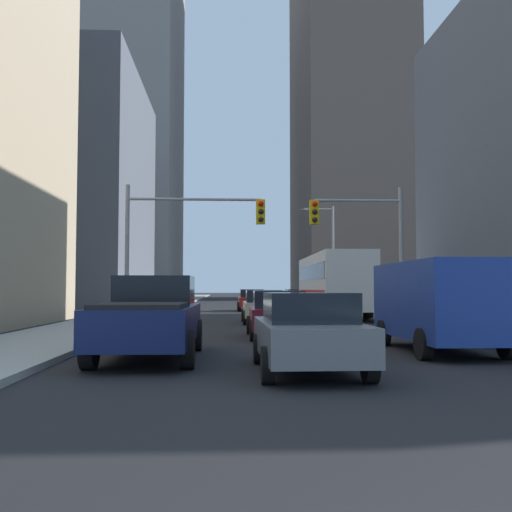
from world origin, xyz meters
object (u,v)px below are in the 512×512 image
at_px(sedan_beige, 264,306).
at_px(traffic_signal_near_right, 361,231).
at_px(city_bus, 333,282).
at_px(sedan_grey, 308,332).
at_px(traffic_signal_near_left, 189,229).
at_px(sedan_silver, 297,299).
at_px(pickup_truck_navy, 151,317).
at_px(sedan_red, 251,300).
at_px(cargo_van_blue, 438,301).
at_px(sedan_maroon, 278,314).

relative_size(sedan_beige, traffic_signal_near_right, 0.70).
relative_size(city_bus, sedan_grey, 2.73).
height_order(traffic_signal_near_left, traffic_signal_near_right, same).
relative_size(city_bus, sedan_silver, 2.73).
height_order(city_bus, pickup_truck_navy, city_bus).
height_order(sedan_grey, sedan_silver, same).
distance_m(sedan_grey, sedan_beige, 15.84).
distance_m(city_bus, traffic_signal_near_right, 7.51).
distance_m(sedan_grey, traffic_signal_near_left, 14.65).
bearing_deg(sedan_grey, sedan_red, 89.58).
relative_size(sedan_silver, traffic_signal_near_left, 0.71).
distance_m(pickup_truck_navy, cargo_van_blue, 7.16).
bearing_deg(city_bus, sedan_beige, -128.33).
relative_size(sedan_red, traffic_signal_near_left, 0.70).
bearing_deg(cargo_van_blue, traffic_signal_near_left, 123.55).
bearing_deg(sedan_red, sedan_silver, 32.70).
bearing_deg(sedan_red, traffic_signal_near_left, -101.41).
distance_m(city_bus, traffic_signal_near_left, 10.60).
distance_m(cargo_van_blue, traffic_signal_near_left, 12.86).
xyz_separation_m(sedan_red, sedan_silver, (3.50, 2.24, 0.00)).
distance_m(sedan_grey, traffic_signal_near_right, 14.91).
bearing_deg(sedan_silver, sedan_beige, -101.87).
relative_size(sedan_grey, sedan_beige, 1.00).
bearing_deg(traffic_signal_near_left, city_bus, 44.00).
bearing_deg(sedan_red, sedan_maroon, -90.24).
bearing_deg(sedan_silver, sedan_red, -147.30).
bearing_deg(sedan_beige, sedan_red, 89.73).
bearing_deg(traffic_signal_near_left, sedan_silver, 70.05).
xyz_separation_m(city_bus, sedan_grey, (-4.32, -21.11, -1.16)).
xyz_separation_m(cargo_van_blue, sedan_beige, (-3.64, 12.39, -0.52)).
bearing_deg(cargo_van_blue, city_bus, 88.29).
bearing_deg(cargo_van_blue, sedan_grey, -137.66).
height_order(cargo_van_blue, traffic_signal_near_left, traffic_signal_near_left).
distance_m(cargo_van_blue, traffic_signal_near_right, 10.82).
relative_size(cargo_van_blue, sedan_grey, 1.24).
distance_m(sedan_beige, traffic_signal_near_left, 5.09).
bearing_deg(traffic_signal_near_left, sedan_red, 78.59).
distance_m(city_bus, cargo_van_blue, 17.67).
relative_size(sedan_maroon, traffic_signal_near_left, 0.70).
bearing_deg(city_bus, sedan_red, 113.41).
relative_size(pickup_truck_navy, traffic_signal_near_right, 0.90).
xyz_separation_m(cargo_van_blue, sedan_silver, (-0.07, 29.35, -0.52)).
relative_size(city_bus, traffic_signal_near_right, 1.92).
bearing_deg(sedan_maroon, sedan_silver, 81.75).
xyz_separation_m(sedan_grey, traffic_signal_near_right, (4.27, 13.90, 3.28)).
relative_size(sedan_red, traffic_signal_near_right, 0.70).
xyz_separation_m(city_bus, sedan_silver, (-0.60, 11.70, -1.16)).
xyz_separation_m(pickup_truck_navy, sedan_grey, (3.29, -2.47, -0.16)).
xyz_separation_m(pickup_truck_navy, sedan_beige, (3.45, 13.37, -0.16)).
distance_m(sedan_red, traffic_signal_near_right, 17.45).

